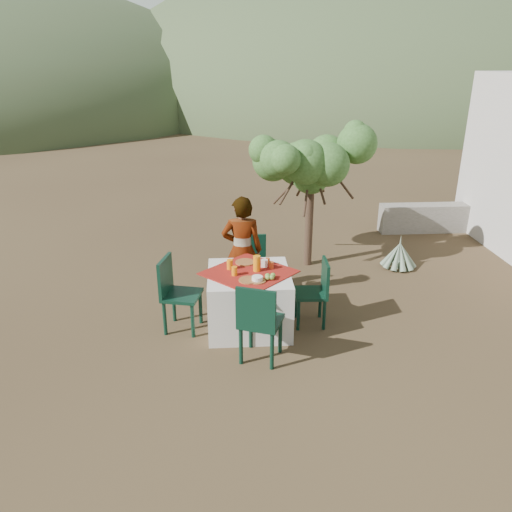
{
  "coord_description": "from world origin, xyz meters",
  "views": [
    {
      "loc": [
        -0.75,
        -5.81,
        3.25
      ],
      "look_at": [
        -0.37,
        0.25,
        0.81
      ],
      "focal_mm": 35.0,
      "sensor_mm": 36.0,
      "label": 1
    }
  ],
  "objects": [
    {
      "name": "agave",
      "position": [
        2.08,
        1.64,
        0.21
      ],
      "size": [
        0.57,
        0.59,
        0.62
      ],
      "rotation": [
        0.0,
        0.0,
        -0.29
      ],
      "color": "gray",
      "rests_on": "ground"
    },
    {
      "name": "white_bowl",
      "position": [
        -0.39,
        -0.42,
        0.8
      ],
      "size": [
        0.13,
        0.13,
        0.05
      ],
      "primitive_type": "cylinder",
      "color": "white",
      "rests_on": "bowl_plate"
    },
    {
      "name": "glass_far",
      "position": [
        -0.71,
        -0.04,
        0.82
      ],
      "size": [
        0.08,
        0.08,
        0.12
      ],
      "primitive_type": "cylinder",
      "color": "orange",
      "rests_on": "table"
    },
    {
      "name": "hill_far_right",
      "position": [
        28.0,
        46.0,
        0.0
      ],
      "size": [
        36.0,
        36.0,
        14.0
      ],
      "primitive_type": "ellipsoid",
      "color": "slate",
      "rests_on": "ground"
    },
    {
      "name": "fruit_cluster",
      "position": [
        -0.24,
        -0.38,
        0.79
      ],
      "size": [
        0.13,
        0.12,
        0.07
      ],
      "color": "olive",
      "rests_on": "table"
    },
    {
      "name": "napkin_holder",
      "position": [
        -0.28,
        -0.01,
        0.81
      ],
      "size": [
        0.09,
        0.06,
        0.1
      ],
      "primitive_type": "cube",
      "rotation": [
        0.0,
        0.0,
        -0.26
      ],
      "color": "white",
      "rests_on": "table"
    },
    {
      "name": "hill_far_center",
      "position": [
        -4.0,
        52.0,
        0.0
      ],
      "size": [
        60.0,
        60.0,
        24.0
      ],
      "primitive_type": "ellipsoid",
      "color": "slate",
      "rests_on": "ground"
    },
    {
      "name": "person",
      "position": [
        -0.54,
        0.58,
        0.77
      ],
      "size": [
        0.58,
        0.4,
        1.54
      ],
      "primitive_type": "imported",
      "rotation": [
        0.0,
        0.0,
        3.08
      ],
      "color": "#8C6651",
      "rests_on": "ground"
    },
    {
      "name": "bowl_plate",
      "position": [
        -0.39,
        -0.42,
        0.77
      ],
      "size": [
        0.21,
        0.21,
        0.01
      ],
      "primitive_type": "cylinder",
      "color": "brown",
      "rests_on": "table"
    },
    {
      "name": "jar_left",
      "position": [
        -0.19,
        -0.06,
        0.81
      ],
      "size": [
        0.06,
        0.06,
        0.09
      ],
      "primitive_type": "cylinder",
      "color": "#C65423",
      "rests_on": "table"
    },
    {
      "name": "plate_far",
      "position": [
        -0.51,
        0.15,
        0.77
      ],
      "size": [
        0.25,
        0.25,
        0.01
      ],
      "primitive_type": "cylinder",
      "color": "brown",
      "rests_on": "table"
    },
    {
      "name": "juice_pitcher",
      "position": [
        -0.38,
        -0.12,
        0.86
      ],
      "size": [
        0.09,
        0.09,
        0.2
      ],
      "primitive_type": "cylinder",
      "color": "orange",
      "rests_on": "table"
    },
    {
      "name": "hill_near_right",
      "position": [
        12.0,
        36.0,
        0.0
      ],
      "size": [
        48.0,
        48.0,
        20.0
      ],
      "primitive_type": "ellipsoid",
      "color": "#3C512D",
      "rests_on": "ground"
    },
    {
      "name": "chair_right",
      "position": [
        0.38,
        -0.13,
        0.49
      ],
      "size": [
        0.42,
        0.42,
        0.88
      ],
      "rotation": [
        0.0,
        0.0,
        4.68
      ],
      "color": "black",
      "rests_on": "ground"
    },
    {
      "name": "glass_near",
      "position": [
        -0.66,
        -0.24,
        0.82
      ],
      "size": [
        0.07,
        0.07,
        0.11
      ],
      "primitive_type": "cylinder",
      "color": "orange",
      "rests_on": "table"
    },
    {
      "name": "stone_wall",
      "position": [
        3.6,
        3.4,
        0.28
      ],
      "size": [
        2.6,
        0.35,
        0.55
      ],
      "primitive_type": "cube",
      "color": "gray",
      "rests_on": "ground"
    },
    {
      "name": "chair_near",
      "position": [
        -0.41,
        -0.97,
        0.54
      ],
      "size": [
        0.58,
        0.58,
        0.97
      ],
      "rotation": [
        0.0,
        0.0,
        2.78
      ],
      "color": "black",
      "rests_on": "ground"
    },
    {
      "name": "plate_near",
      "position": [
        -0.5,
        -0.4,
        0.77
      ],
      "size": [
        0.24,
        0.24,
        0.01
      ],
      "primitive_type": "cylinder",
      "color": "brown",
      "rests_on": "table"
    },
    {
      "name": "chair_far",
      "position": [
        -0.38,
        0.85,
        0.48
      ],
      "size": [
        0.41,
        0.41,
        0.87
      ],
      "rotation": [
        0.0,
        0.0,
        -0.03
      ],
      "color": "black",
      "rests_on": "ground"
    },
    {
      "name": "ground",
      "position": [
        0.0,
        0.0,
        0.0
      ],
      "size": [
        160.0,
        160.0,
        0.0
      ],
      "primitive_type": "plane",
      "color": "#3C2B1B",
      "rests_on": "ground"
    },
    {
      "name": "table",
      "position": [
        -0.48,
        -0.15,
        0.38
      ],
      "size": [
        1.3,
        1.3,
        0.76
      ],
      "color": "white",
      "rests_on": "ground"
    },
    {
      "name": "chair_left",
      "position": [
        -1.4,
        -0.15,
        0.53
      ],
      "size": [
        0.53,
        0.53,
        0.96
      ],
      "rotation": [
        0.0,
        0.0,
        1.34
      ],
      "color": "black",
      "rests_on": "ground"
    },
    {
      "name": "shrub_tree",
      "position": [
        0.67,
        1.92,
        1.61
      ],
      "size": [
        1.73,
        1.7,
        2.04
      ],
      "color": "#4E3527",
      "rests_on": "ground"
    },
    {
      "name": "jar_right",
      "position": [
        -0.22,
        0.08,
        0.81
      ],
      "size": [
        0.05,
        0.05,
        0.09
      ],
      "primitive_type": "cylinder",
      "color": "#C65423",
      "rests_on": "table"
    }
  ]
}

